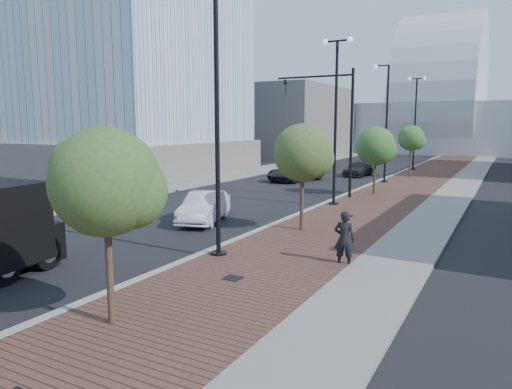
% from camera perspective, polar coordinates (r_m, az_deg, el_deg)
% --- Properties ---
extents(sidewalk, '(7.00, 140.00, 0.12)m').
position_cam_1_polar(sidewalk, '(44.04, 20.73, 1.96)').
color(sidewalk, '#4C2D23').
rests_on(sidewalk, ground).
extents(concrete_strip, '(2.40, 140.00, 0.13)m').
position_cam_1_polar(concrete_strip, '(43.76, 24.23, 1.73)').
color(concrete_strip, slate).
rests_on(concrete_strip, ground).
extents(curb, '(0.30, 140.00, 0.14)m').
position_cam_1_polar(curb, '(44.64, 16.28, 2.26)').
color(curb, gray).
rests_on(curb, ground).
extents(west_sidewalk, '(4.00, 140.00, 0.12)m').
position_cam_1_polar(west_sidewalk, '(49.05, 1.27, 3.11)').
color(west_sidewalk, slate).
rests_on(west_sidewalk, ground).
extents(white_sedan, '(2.81, 4.61, 1.43)m').
position_cam_1_polar(white_sedan, '(22.55, -6.28, -1.54)').
color(white_sedan, silver).
rests_on(white_sedan, ground).
extents(dark_car_mid, '(3.60, 5.79, 1.49)m').
position_cam_1_polar(dark_car_mid, '(39.03, 4.70, 2.73)').
color(dark_car_mid, black).
rests_on(dark_car_mid, ground).
extents(dark_car_far, '(1.93, 4.43, 1.27)m').
position_cam_1_polar(dark_car_far, '(43.84, 12.27, 3.04)').
color(dark_car_far, black).
rests_on(dark_car_far, ground).
extents(pedestrian, '(0.74, 0.55, 1.84)m').
position_cam_1_polar(pedestrian, '(15.67, 10.63, -5.29)').
color(pedestrian, black).
rests_on(pedestrian, ground).
extents(streetlight_1, '(1.44, 0.56, 9.21)m').
position_cam_1_polar(streetlight_1, '(16.10, -5.05, 7.48)').
color(streetlight_1, black).
rests_on(streetlight_1, ground).
extents(streetlight_2, '(1.72, 0.56, 9.28)m').
position_cam_1_polar(streetlight_2, '(26.89, 9.59, 8.78)').
color(streetlight_2, black).
rests_on(streetlight_2, ground).
extents(streetlight_3, '(1.44, 0.56, 9.21)m').
position_cam_1_polar(streetlight_3, '(38.46, 15.32, 7.74)').
color(streetlight_3, black).
rests_on(streetlight_3, ground).
extents(streetlight_4, '(1.72, 0.56, 9.28)m').
position_cam_1_polar(streetlight_4, '(50.19, 18.67, 8.24)').
color(streetlight_4, black).
rests_on(streetlight_4, ground).
extents(traffic_mast, '(5.09, 0.20, 8.00)m').
position_cam_1_polar(traffic_mast, '(30.02, 9.85, 9.03)').
color(traffic_mast, black).
rests_on(traffic_mast, ground).
extents(tree_0, '(2.46, 2.42, 4.57)m').
position_cam_1_polar(tree_0, '(10.81, -17.48, 1.39)').
color(tree_0, '#382619').
rests_on(tree_0, ground).
extents(tree_1, '(2.49, 2.46, 4.66)m').
position_cam_1_polar(tree_1, '(20.03, 5.79, 5.01)').
color(tree_1, '#382619').
rests_on(tree_1, ground).
extents(tree_2, '(2.55, 2.52, 4.50)m').
position_cam_1_polar(tree_2, '(31.43, 14.34, 5.66)').
color(tree_2, '#382619').
rests_on(tree_2, ground).
extents(tree_3, '(2.27, 2.20, 4.57)m').
position_cam_1_polar(tree_3, '(43.15, 18.33, 6.48)').
color(tree_3, '#382619').
rests_on(tree_3, ground).
extents(tower_podium, '(19.00, 19.00, 3.00)m').
position_cam_1_polar(tower_podium, '(48.77, -14.78, 4.50)').
color(tower_podium, '#67615C').
rests_on(tower_podium, ground).
extents(convention_center, '(50.00, 30.00, 50.00)m').
position_cam_1_polar(convention_center, '(89.15, 21.48, 8.75)').
color(convention_center, '#ACB2B7').
rests_on(convention_center, ground).
extents(commercial_block_nw, '(14.00, 20.00, 10.00)m').
position_cam_1_polar(commercial_block_nw, '(69.89, 3.73, 8.73)').
color(commercial_block_nw, slate).
rests_on(commercial_block_nw, ground).
extents(utility_cover_1, '(0.50, 0.50, 0.02)m').
position_cam_1_polar(utility_cover_1, '(14.11, -2.82, -10.05)').
color(utility_cover_1, black).
rests_on(utility_cover_1, sidewalk).
extents(utility_cover_2, '(0.50, 0.50, 0.02)m').
position_cam_1_polar(utility_cover_2, '(23.90, 11.05, -2.51)').
color(utility_cover_2, black).
rests_on(utility_cover_2, sidewalk).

